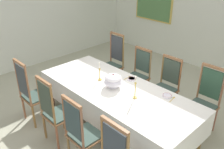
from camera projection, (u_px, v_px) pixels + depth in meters
name	position (u px, v px, depth m)	size (l,w,h in m)	color
ground	(121.00, 122.00, 4.52)	(6.84, 6.42, 0.04)	#A9AA92
back_wall	(220.00, 0.00, 5.73)	(6.84, 0.08, 3.56)	silver
dining_table	(116.00, 92.00, 4.13)	(2.89, 1.14, 0.74)	#935746
tablecloth	(116.00, 94.00, 4.15)	(2.91, 1.16, 0.44)	white
chair_south_a	(31.00, 92.00, 4.26)	(0.44, 0.42, 1.21)	olive
chair_north_a	(113.00, 61.00, 5.48)	(0.44, 0.42, 1.21)	olive
chair_south_b	(55.00, 111.00, 3.79)	(0.44, 0.42, 1.17)	#8D5F36
chair_north_b	(138.00, 74.00, 5.01)	(0.44, 0.42, 1.08)	#975A41
chair_south_c	(82.00, 132.00, 3.35)	(0.44, 0.42, 1.14)	brown
chair_north_c	(166.00, 85.00, 4.57)	(0.44, 0.42, 1.09)	#846144
chair_north_d	(205.00, 100.00, 4.06)	(0.44, 0.42, 1.16)	olive
soup_tureen	(113.00, 81.00, 4.09)	(0.31, 0.31, 0.24)	white
candlestick_west	(100.00, 73.00, 4.30)	(0.07, 0.07, 0.34)	gold
candlestick_east	(135.00, 89.00, 3.76)	(0.07, 0.07, 0.38)	gold
bowl_near_left	(167.00, 96.00, 3.85)	(0.15, 0.15, 0.03)	white
bowl_near_right	(132.00, 79.00, 4.36)	(0.14, 0.14, 0.03)	white
spoon_primary	(173.00, 98.00, 3.81)	(0.05, 0.18, 0.01)	gold
spoon_secondary	(128.00, 77.00, 4.45)	(0.03, 0.18, 0.01)	gold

